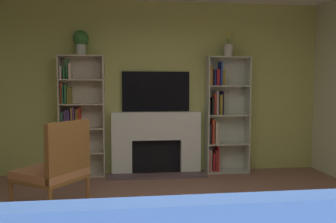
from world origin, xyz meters
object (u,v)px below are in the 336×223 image
at_px(bookshelf_left, 77,117).
at_px(potted_plant, 81,41).
at_px(vase_with_flowers, 228,50).
at_px(tv, 156,92).
at_px(fireplace, 156,141).
at_px(armchair, 56,168).
at_px(bookshelf_right, 221,115).

bearing_deg(bookshelf_left, potted_plant, -29.64).
bearing_deg(potted_plant, vase_with_flowers, 0.01).
bearing_deg(vase_with_flowers, bookshelf_left, 178.90).
distance_m(tv, potted_plant, 1.44).
xyz_separation_m(tv, bookshelf_left, (-1.28, -0.07, -0.41)).
bearing_deg(fireplace, bookshelf_left, 179.90).
bearing_deg(fireplace, armchair, -124.77).
height_order(bookshelf_right, armchair, bookshelf_right).
height_order(fireplace, tv, tv).
relative_size(tv, bookshelf_left, 0.58).
bearing_deg(bookshelf_right, tv, 175.99).
height_order(bookshelf_left, vase_with_flowers, vase_with_flowers).
distance_m(bookshelf_left, potted_plant, 1.22).
xyz_separation_m(fireplace, tv, (0.00, 0.07, 0.83)).
height_order(tv, potted_plant, potted_plant).
xyz_separation_m(bookshelf_left, bookshelf_right, (2.38, -0.01, 0.02)).
xyz_separation_m(fireplace, bookshelf_right, (1.10, -0.00, 0.43)).
relative_size(bookshelf_left, potted_plant, 4.96).
bearing_deg(bookshelf_right, fireplace, 179.84).
relative_size(fireplace, vase_with_flowers, 3.86).
bearing_deg(bookshelf_right, armchair, -142.60).
height_order(tv, armchair, tv).
relative_size(fireplace, tv, 1.40).
bearing_deg(tv, vase_with_flowers, -5.72).
xyz_separation_m(potted_plant, vase_with_flowers, (2.39, 0.00, -0.11)).
height_order(potted_plant, armchair, potted_plant).
bearing_deg(potted_plant, armchair, -91.96).
xyz_separation_m(tv, potted_plant, (-1.19, -0.12, 0.81)).
relative_size(tv, bookshelf_right, 0.58).
height_order(bookshelf_right, vase_with_flowers, vase_with_flowers).
height_order(fireplace, potted_plant, potted_plant).
xyz_separation_m(bookshelf_right, vase_with_flowers, (0.09, -0.04, 1.09)).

